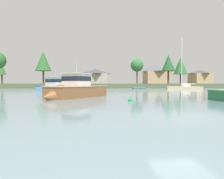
# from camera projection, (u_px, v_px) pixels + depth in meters

# --- Properties ---
(ground_plane) EXTENTS (533.28, 533.28, 0.00)m
(ground_plane) POSITION_uv_depth(u_px,v_px,m) (180.00, 117.00, 9.70)
(ground_plane) COLOR gray
(far_shore_bank) EXTENTS (239.98, 48.52, 1.54)m
(far_shore_bank) POSITION_uv_depth(u_px,v_px,m) (94.00, 85.00, 91.12)
(far_shore_bank) COLOR #4C563D
(far_shore_bank) RESTS_ON ground
(cruiser_skyblue) EXTENTS (8.31, 9.09, 5.00)m
(cruiser_skyblue) POSITION_uv_depth(u_px,v_px,m) (56.00, 88.00, 37.88)
(cruiser_skyblue) COLOR #669ECC
(cruiser_skyblue) RESTS_ON ground
(sailboat_sand) EXTENTS (9.42, 4.82, 14.45)m
(sailboat_sand) POSITION_uv_depth(u_px,v_px,m) (184.00, 88.00, 55.49)
(sailboat_sand) COLOR tan
(sailboat_sand) RESTS_ON ground
(dinghy_teal) EXTENTS (3.64, 1.72, 0.58)m
(dinghy_teal) POSITION_uv_depth(u_px,v_px,m) (139.00, 88.00, 61.20)
(dinghy_teal) COLOR #196B70
(dinghy_teal) RESTS_ON ground
(cruiser_wood) EXTENTS (7.63, 9.01, 5.01)m
(cruiser_wood) POSITION_uv_depth(u_px,v_px,m) (74.00, 93.00, 22.58)
(cruiser_wood) COLOR brown
(cruiser_wood) RESTS_ON ground
(mooring_buoy_green) EXTENTS (0.41, 0.41, 0.46)m
(mooring_buoy_green) POSITION_uv_depth(u_px,v_px,m) (130.00, 100.00, 18.14)
(mooring_buoy_green) COLOR #1E8C47
(mooring_buoy_green) RESTS_ON ground
(shore_tree_center_left) EXTENTS (3.33, 3.33, 7.71)m
(shore_tree_center_left) POSITION_uv_depth(u_px,v_px,m) (2.00, 70.00, 84.17)
(shore_tree_center_left) COLOR brown
(shore_tree_center_left) RESTS_ON far_shore_bank
(shore_tree_inland_b) EXTENTS (5.59, 5.59, 11.31)m
(shore_tree_inland_b) POSITION_uv_depth(u_px,v_px,m) (43.00, 61.00, 72.66)
(shore_tree_inland_b) COLOR brown
(shore_tree_inland_b) RESTS_ON far_shore_bank
(shore_tree_center_right) EXTENTS (5.45, 5.45, 10.40)m
(shore_tree_center_right) POSITION_uv_depth(u_px,v_px,m) (180.00, 66.00, 81.72)
(shore_tree_center_right) COLOR brown
(shore_tree_center_right) RESTS_ON far_shore_bank
(shore_tree_far_left) EXTENTS (5.05, 5.05, 10.96)m
(shore_tree_far_left) POSITION_uv_depth(u_px,v_px,m) (168.00, 63.00, 78.14)
(shore_tree_far_left) COLOR brown
(shore_tree_far_left) RESTS_ON far_shore_bank
(shore_tree_inland_c) EXTENTS (4.89, 4.89, 9.46)m
(shore_tree_inland_c) POSITION_uv_depth(u_px,v_px,m) (137.00, 65.00, 78.99)
(shore_tree_inland_c) COLOR brown
(shore_tree_inland_c) RESTS_ON far_shore_bank
(cottage_hillside) EXTENTS (9.29, 8.94, 5.83)m
(cottage_hillside) POSITION_uv_depth(u_px,v_px,m) (96.00, 76.00, 83.09)
(cottage_hillside) COLOR #9E998E
(cottage_hillside) RESTS_ON far_shore_bank
(cottage_near_water) EXTENTS (8.68, 8.86, 6.33)m
(cottage_near_water) POSITION_uv_depth(u_px,v_px,m) (200.00, 76.00, 95.42)
(cottage_near_water) COLOR tan
(cottage_near_water) RESTS_ON far_shore_bank
(cottage_behind_trees) EXTENTS (11.69, 8.82, 8.55)m
(cottage_behind_trees) POSITION_uv_depth(u_px,v_px,m) (156.00, 74.00, 94.67)
(cottage_behind_trees) COLOR tan
(cottage_behind_trees) RESTS_ON far_shore_bank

